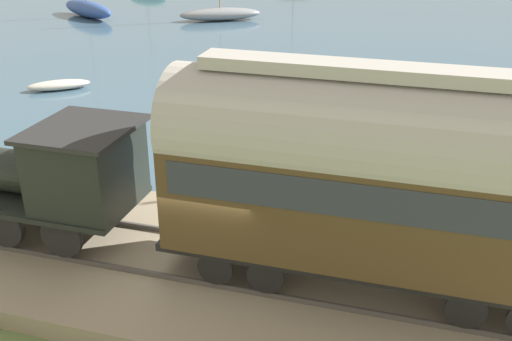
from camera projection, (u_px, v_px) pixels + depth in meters
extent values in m
plane|color=#607542|center=(210.00, 281.00, 13.45)|extent=(200.00, 200.00, 0.00)
cube|color=gray|center=(212.00, 270.00, 13.47)|extent=(5.73, 56.00, 0.43)
cube|color=#4C4742|center=(197.00, 282.00, 12.57)|extent=(0.07, 54.88, 0.12)
cube|color=#4C4742|center=(225.00, 239.00, 14.13)|extent=(0.07, 54.88, 0.12)
cylinder|color=black|center=(62.00, 237.00, 13.15)|extent=(0.12, 1.01, 1.01)
cylinder|color=black|center=(103.00, 201.00, 14.72)|extent=(0.12, 1.01, 1.01)
cylinder|color=black|center=(4.00, 227.00, 13.54)|extent=(0.12, 1.01, 1.01)
cylinder|color=black|center=(50.00, 193.00, 15.11)|extent=(0.12, 1.01, 1.01)
cube|color=black|center=(25.00, 194.00, 14.15)|extent=(2.29, 5.48, 0.12)
cube|color=black|center=(87.00, 167.00, 13.31)|extent=(2.19, 1.92, 1.72)
cube|color=#282828|center=(82.00, 129.00, 12.94)|extent=(2.39, 2.16, 0.10)
cylinder|color=black|center=(466.00, 310.00, 11.01)|extent=(0.12, 0.76, 0.76)
cylinder|color=black|center=(464.00, 259.00, 12.57)|extent=(0.12, 0.76, 0.76)
cylinder|color=black|center=(265.00, 276.00, 12.00)|extent=(0.12, 0.76, 0.76)
cylinder|color=black|center=(287.00, 232.00, 13.56)|extent=(0.12, 0.76, 0.76)
cylinder|color=black|center=(215.00, 267.00, 12.28)|extent=(0.12, 0.76, 0.76)
cylinder|color=black|center=(242.00, 226.00, 13.84)|extent=(0.12, 0.76, 0.76)
cube|color=black|center=(368.00, 254.00, 12.16)|extent=(1.98, 8.53, 0.16)
cube|color=#4C381E|center=(373.00, 197.00, 11.62)|extent=(2.20, 8.19, 2.45)
cube|color=#2D333D|center=(375.00, 177.00, 11.44)|extent=(2.23, 7.68, 0.68)
cylinder|color=#B2ADA3|center=(379.00, 139.00, 11.11)|extent=(2.31, 8.19, 2.31)
cube|color=#B2ADA3|center=(385.00, 72.00, 10.58)|extent=(0.77, 6.83, 0.24)
ellipsoid|color=#335199|center=(88.00, 9.00, 43.09)|extent=(4.25, 5.91, 1.17)
ellipsoid|color=gray|center=(220.00, 14.00, 41.98)|extent=(4.02, 5.72, 0.87)
ellipsoid|color=#B7B2A3|center=(63.00, 134.00, 21.05)|extent=(0.93, 2.22, 0.52)
ellipsoid|color=beige|center=(59.00, 85.00, 26.83)|extent=(2.32, 2.73, 0.42)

